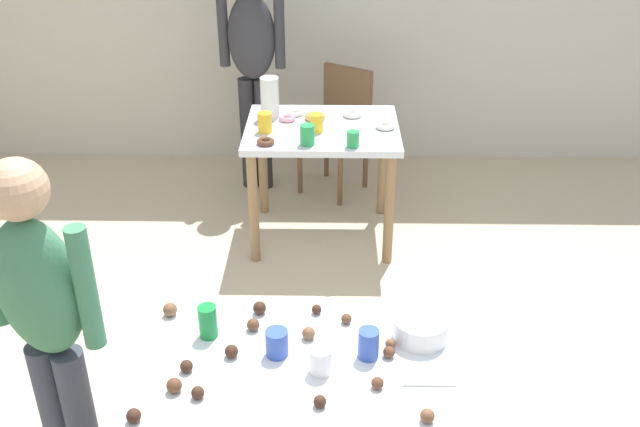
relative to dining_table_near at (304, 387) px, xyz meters
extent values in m
cube|color=silver|center=(0.00, 0.00, 0.09)|extent=(1.18, 0.64, 0.04)
cylinder|color=olive|center=(-0.53, 0.26, -0.28)|extent=(0.06, 0.06, 0.71)
cylinder|color=olive|center=(0.53, 0.26, -0.28)|extent=(0.06, 0.06, 0.71)
cube|color=silver|center=(0.03, 2.12, 0.09)|extent=(0.92, 0.74, 0.04)
cylinder|color=olive|center=(-0.37, 1.81, -0.28)|extent=(0.06, 0.06, 0.71)
cylinder|color=olive|center=(0.43, 1.81, -0.28)|extent=(0.06, 0.06, 0.71)
cylinder|color=olive|center=(-0.37, 2.43, -0.28)|extent=(0.06, 0.06, 0.71)
cylinder|color=olive|center=(0.43, 2.43, -0.28)|extent=(0.06, 0.06, 0.71)
cube|color=brown|center=(0.10, 2.77, -0.21)|extent=(0.55, 0.55, 0.04)
cube|color=brown|center=(0.20, 2.93, 0.02)|extent=(0.34, 0.24, 0.42)
cylinder|color=brown|center=(0.15, 2.54, -0.43)|extent=(0.04, 0.04, 0.41)
cylinder|color=brown|center=(-0.14, 2.73, -0.43)|extent=(0.04, 0.04, 0.41)
cylinder|color=brown|center=(0.34, 2.82, -0.43)|extent=(0.04, 0.04, 0.41)
cylinder|color=brown|center=(0.05, 3.01, -0.43)|extent=(0.04, 0.04, 0.41)
cylinder|color=#383D4C|center=(-0.92, 0.08, -0.27)|extent=(0.11, 0.11, 0.74)
ellipsoid|color=#3D7A56|center=(-0.87, 0.06, 0.36)|extent=(0.37, 0.29, 0.52)
sphere|color=tan|center=(-0.87, 0.06, 0.72)|extent=(0.20, 0.20, 0.20)
cylinder|color=#3D7A56|center=(-0.69, 0.00, 0.40)|extent=(0.09, 0.09, 0.44)
cylinder|color=#28282D|center=(-0.40, 2.83, -0.23)|extent=(0.11, 0.11, 0.81)
cylinder|color=#28282D|center=(-0.50, 2.84, -0.23)|extent=(0.11, 0.11, 0.81)
ellipsoid|color=#333338|center=(-0.45, 2.83, 0.46)|extent=(0.34, 0.23, 0.57)
cylinder|color=#333338|center=(-0.26, 2.81, 0.51)|extent=(0.08, 0.08, 0.49)
cylinder|color=#333338|center=(-0.64, 2.86, 0.51)|extent=(0.08, 0.08, 0.49)
cylinder|color=white|center=(0.40, 0.13, 0.16)|extent=(0.19, 0.19, 0.08)
cylinder|color=#198438|center=(-0.34, 0.13, 0.18)|extent=(0.07, 0.07, 0.12)
cube|color=silver|center=(0.41, -0.11, 0.12)|extent=(0.17, 0.02, 0.01)
cylinder|color=#3351B2|center=(-0.09, 0.04, 0.16)|extent=(0.08, 0.08, 0.10)
cylinder|color=white|center=(0.06, -0.05, 0.16)|extent=(0.07, 0.07, 0.09)
cylinder|color=#3351B2|center=(0.22, 0.03, 0.17)|extent=(0.07, 0.07, 0.11)
sphere|color=brown|center=(-0.41, -0.15, 0.14)|extent=(0.05, 0.05, 0.05)
sphere|color=brown|center=(0.24, -0.12, 0.13)|extent=(0.04, 0.04, 0.04)
sphere|color=#3D2319|center=(-0.50, -0.28, 0.14)|extent=(0.05, 0.05, 0.05)
sphere|color=brown|center=(0.29, 0.03, 0.13)|extent=(0.04, 0.04, 0.04)
sphere|color=#3D2319|center=(0.04, 0.27, 0.13)|extent=(0.04, 0.04, 0.04)
sphere|color=brown|center=(0.01, 0.12, 0.14)|extent=(0.05, 0.05, 0.05)
sphere|color=brown|center=(-0.50, 0.25, 0.14)|extent=(0.05, 0.05, 0.05)
sphere|color=#3D2319|center=(0.06, -0.21, 0.13)|extent=(0.04, 0.04, 0.04)
sphere|color=brown|center=(0.15, 0.21, 0.13)|extent=(0.04, 0.04, 0.04)
sphere|color=brown|center=(0.38, -0.27, 0.14)|extent=(0.04, 0.04, 0.04)
sphere|color=#3D2319|center=(-0.25, 0.02, 0.14)|extent=(0.05, 0.05, 0.05)
sphere|color=#3D2319|center=(-0.33, -0.18, 0.14)|extent=(0.04, 0.04, 0.04)
sphere|color=brown|center=(0.29, 0.08, 0.13)|extent=(0.04, 0.04, 0.04)
sphere|color=#3D2319|center=(-0.17, 0.26, 0.14)|extent=(0.05, 0.05, 0.05)
sphere|color=#3D2319|center=(-0.38, -0.06, 0.14)|extent=(0.04, 0.04, 0.04)
sphere|color=brown|center=(-0.19, 0.17, 0.14)|extent=(0.05, 0.05, 0.05)
cylinder|color=white|center=(-0.29, 2.27, 0.24)|extent=(0.11, 0.11, 0.25)
cylinder|color=green|center=(-0.05, 1.85, 0.17)|extent=(0.08, 0.08, 0.12)
cylinder|color=yellow|center=(-0.30, 2.03, 0.17)|extent=(0.08, 0.08, 0.12)
cylinder|color=yellow|center=(0.00, 2.04, 0.17)|extent=(0.07, 0.07, 0.11)
cylinder|color=green|center=(0.21, 1.82, 0.16)|extent=(0.07, 0.07, 0.09)
torus|color=gold|center=(-0.01, 2.24, 0.13)|extent=(0.13, 0.13, 0.04)
torus|color=white|center=(0.41, 2.10, 0.13)|extent=(0.12, 0.12, 0.03)
torus|color=white|center=(-0.14, 2.31, 0.13)|extent=(0.10, 0.10, 0.03)
torus|color=pink|center=(-0.19, 2.22, 0.13)|extent=(0.10, 0.10, 0.03)
torus|color=white|center=(0.21, 2.29, 0.13)|extent=(0.12, 0.12, 0.04)
torus|color=brown|center=(-0.29, 1.85, 0.13)|extent=(0.10, 0.10, 0.03)
camera|label=1|loc=(0.09, -1.85, 1.69)|focal=39.87mm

